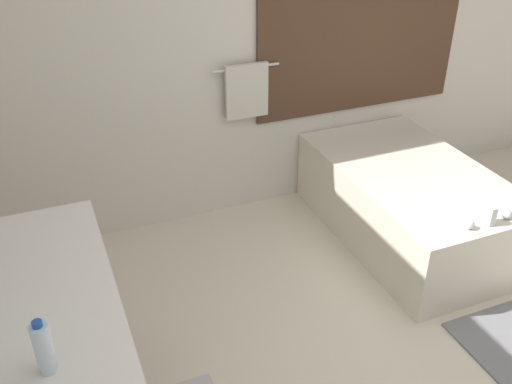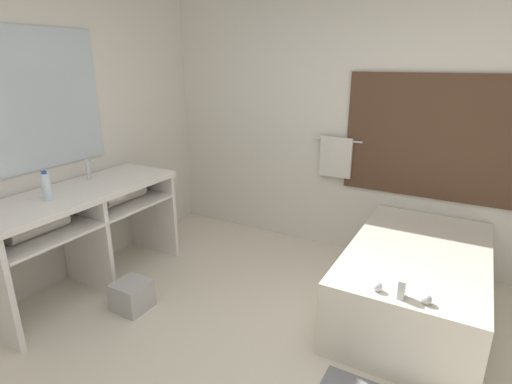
{
  "view_description": "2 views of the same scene",
  "coord_description": "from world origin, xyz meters",
  "views": [
    {
      "loc": [
        -1.71,
        -1.46,
        2.45
      ],
      "look_at": [
        -0.7,
        1.01,
        0.86
      ],
      "focal_mm": 40.0,
      "sensor_mm": 36.0,
      "label": 1
    },
    {
      "loc": [
        0.9,
        -1.6,
        1.9
      ],
      "look_at": [
        -0.65,
        1.16,
        0.85
      ],
      "focal_mm": 28.0,
      "sensor_mm": 36.0,
      "label": 2
    }
  ],
  "objects": [
    {
      "name": "wall_back_with_blinds",
      "position": [
        0.02,
        2.23,
        1.34
      ],
      "size": [
        7.4,
        0.13,
        2.7
      ],
      "color": "silver",
      "rests_on": "ground_plane"
    },
    {
      "name": "vanity_counter",
      "position": [
        -1.87,
        0.41,
        0.67
      ],
      "size": [
        0.64,
        1.65,
        0.9
      ],
      "color": "white",
      "rests_on": "ground_plane"
    },
    {
      "name": "bathtub",
      "position": [
        0.64,
        1.36,
        0.3
      ],
      "size": [
        0.97,
        1.66,
        0.66
      ],
      "color": "silver",
      "rests_on": "ground_plane"
    },
    {
      "name": "water_bottle_1",
      "position": [
        -1.85,
        0.1,
        1.0
      ],
      "size": [
        0.06,
        0.06,
        0.23
      ],
      "color": "silver",
      "rests_on": "vanity_counter"
    }
  ]
}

